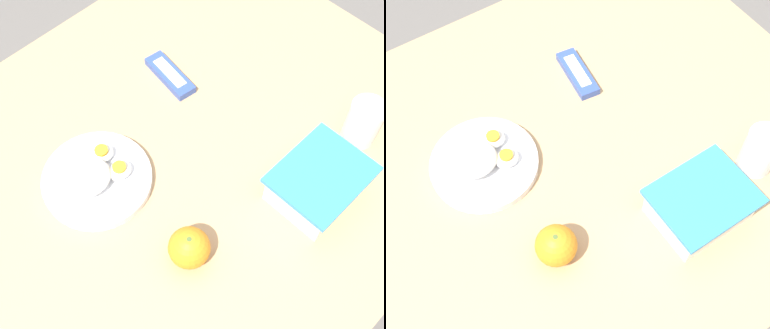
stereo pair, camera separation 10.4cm
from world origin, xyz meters
TOP-DOWN VIEW (x-y plane):
  - ground_plane at (0.00, 0.00)m, footprint 10.00×10.00m
  - table at (0.00, 0.00)m, footprint 1.11×0.95m
  - food_container at (-0.11, 0.24)m, footprint 0.18×0.14m
  - orange_fruit at (0.16, 0.16)m, footprint 0.08×0.08m
  - rice_plate at (0.18, -0.08)m, footprint 0.22×0.22m
  - candy_bar at (-0.11, -0.17)m, footprint 0.06×0.14m
  - drinking_glass at (-0.27, 0.22)m, footprint 0.07×0.07m

SIDE VIEW (x-z plane):
  - ground_plane at x=0.00m, z-range 0.00..0.00m
  - table at x=0.00m, z-range 0.29..1.03m
  - candy_bar at x=-0.11m, z-range 0.75..0.77m
  - rice_plate at x=0.18m, z-range 0.73..0.79m
  - food_container at x=-0.11m, z-range 0.74..0.82m
  - orange_fruit at x=0.16m, z-range 0.75..0.82m
  - drinking_glass at x=-0.27m, z-range 0.75..0.84m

